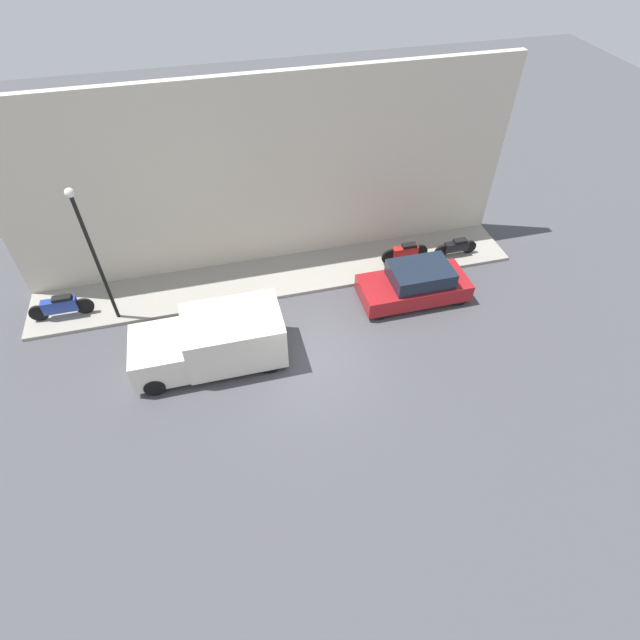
{
  "coord_description": "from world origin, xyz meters",
  "views": [
    {
      "loc": [
        -10.56,
        2.18,
        12.55
      ],
      "look_at": [
        1.11,
        -0.78,
        0.6
      ],
      "focal_mm": 28.0,
      "sensor_mm": 36.0,
      "label": 1
    }
  ],
  "objects_px": {
    "streetlamp": "(91,246)",
    "motorcycle_black": "(456,247)",
    "parked_car": "(415,284)",
    "motorcycle_red": "(405,252)",
    "delivery_van": "(211,341)",
    "motorcycle_blue": "(61,306)"
  },
  "relations": [
    {
      "from": "parked_car",
      "to": "streetlamp",
      "type": "height_order",
      "value": "streetlamp"
    },
    {
      "from": "parked_car",
      "to": "motorcycle_blue",
      "type": "distance_m",
      "value": 12.63
    },
    {
      "from": "motorcycle_blue",
      "to": "streetlamp",
      "type": "distance_m",
      "value": 3.22
    },
    {
      "from": "parked_car",
      "to": "motorcycle_red",
      "type": "distance_m",
      "value": 2.02
    },
    {
      "from": "delivery_van",
      "to": "motorcycle_blue",
      "type": "height_order",
      "value": "delivery_van"
    },
    {
      "from": "motorcycle_black",
      "to": "streetlamp",
      "type": "distance_m",
      "value": 13.45
    },
    {
      "from": "parked_car",
      "to": "motorcycle_red",
      "type": "bearing_deg",
      "value": -11.01
    },
    {
      "from": "delivery_van",
      "to": "motorcycle_red",
      "type": "relative_size",
      "value": 2.49
    },
    {
      "from": "parked_car",
      "to": "motorcycle_red",
      "type": "relative_size",
      "value": 2.07
    },
    {
      "from": "motorcycle_black",
      "to": "streetlamp",
      "type": "xyz_separation_m",
      "value": [
        -0.36,
        13.17,
        2.68
      ]
    },
    {
      "from": "motorcycle_red",
      "to": "delivery_van",
      "type": "bearing_deg",
      "value": 112.53
    },
    {
      "from": "delivery_van",
      "to": "streetlamp",
      "type": "xyz_separation_m",
      "value": [
        2.8,
        3.14,
        2.29
      ]
    },
    {
      "from": "motorcycle_black",
      "to": "motorcycle_blue",
      "type": "bearing_deg",
      "value": 89.59
    },
    {
      "from": "motorcycle_black",
      "to": "motorcycle_red",
      "type": "bearing_deg",
      "value": 87.17
    },
    {
      "from": "streetlamp",
      "to": "motorcycle_blue",
      "type": "bearing_deg",
      "value": 75.59
    },
    {
      "from": "delivery_van",
      "to": "streetlamp",
      "type": "bearing_deg",
      "value": 48.31
    },
    {
      "from": "parked_car",
      "to": "motorcycle_red",
      "type": "xyz_separation_m",
      "value": [
        1.98,
        -0.39,
        -0.08
      ]
    },
    {
      "from": "motorcycle_red",
      "to": "motorcycle_blue",
      "type": "distance_m",
      "value": 12.86
    },
    {
      "from": "streetlamp",
      "to": "motorcycle_black",
      "type": "bearing_deg",
      "value": -88.42
    },
    {
      "from": "motorcycle_blue",
      "to": "motorcycle_black",
      "type": "xyz_separation_m",
      "value": [
        -0.11,
        -15.01,
        -0.09
      ]
    },
    {
      "from": "motorcycle_blue",
      "to": "parked_car",
      "type": "bearing_deg",
      "value": -99.03
    },
    {
      "from": "delivery_van",
      "to": "motorcycle_red",
      "type": "xyz_separation_m",
      "value": [
        3.27,
        -7.88,
        -0.33
      ]
    }
  ]
}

